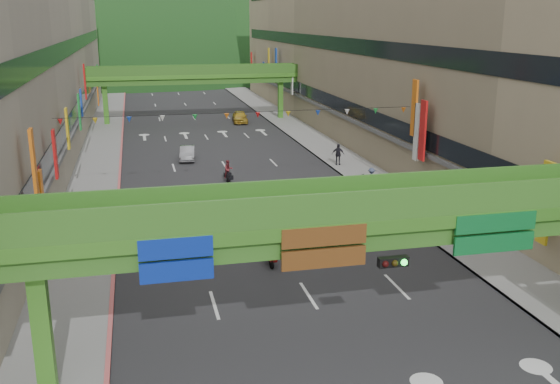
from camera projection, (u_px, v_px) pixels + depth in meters
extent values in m
cube|color=#28282B|center=(211.00, 144.00, 65.28)|extent=(18.00, 140.00, 0.02)
cube|color=gray|center=(102.00, 148.00, 62.86)|extent=(4.00, 140.00, 0.15)
cube|color=gray|center=(312.00, 139.00, 67.67)|extent=(4.00, 140.00, 0.15)
cube|color=#CC5959|center=(121.00, 147.00, 63.27)|extent=(0.20, 140.00, 0.18)
cube|color=gray|center=(295.00, 140.00, 67.25)|extent=(0.20, 140.00, 0.18)
cube|color=#9E937F|center=(6.00, 54.00, 58.58)|extent=(12.00, 95.00, 19.00)
cube|color=black|center=(78.00, 108.00, 61.32)|extent=(0.08, 90.25, 1.40)
cube|color=black|center=(73.00, 46.00, 59.71)|extent=(0.08, 90.25, 1.40)
cube|color=gray|center=(385.00, 49.00, 66.87)|extent=(12.00, 95.00, 19.00)
cube|color=black|center=(330.00, 100.00, 66.98)|extent=(0.08, 90.25, 1.40)
cube|color=black|center=(331.00, 43.00, 65.36)|extent=(0.08, 90.25, 1.40)
cube|color=#4C9E2D|center=(355.00, 219.00, 22.46)|extent=(28.00, 2.20, 0.50)
cube|color=#387223|center=(355.00, 235.00, 22.63)|extent=(28.00, 1.76, 0.70)
cube|color=#4C9E2D|center=(43.00, 337.00, 20.96)|extent=(0.60, 0.60, 4.80)
cube|color=#387223|center=(366.00, 206.00, 21.27)|extent=(28.00, 0.12, 1.10)
cube|color=#387223|center=(347.00, 190.00, 23.22)|extent=(28.00, 0.12, 1.10)
cube|color=navy|center=(176.00, 261.00, 20.19)|extent=(2.40, 0.12, 1.50)
cube|color=#593314|center=(324.00, 249.00, 21.29)|extent=(3.00, 0.12, 1.50)
cube|color=#0C5926|center=(495.00, 234.00, 22.71)|extent=(3.20, 0.12, 1.50)
cube|color=black|center=(393.00, 262.00, 21.87)|extent=(1.10, 0.28, 0.35)
cube|color=#4C9E2D|center=(195.00, 76.00, 77.80)|extent=(28.00, 2.20, 0.50)
cube|color=#387223|center=(195.00, 81.00, 77.97)|extent=(28.00, 1.76, 0.70)
cube|color=#4C9E2D|center=(106.00, 106.00, 76.30)|extent=(0.60, 0.60, 4.80)
cube|color=#4C9E2D|center=(280.00, 100.00, 81.11)|extent=(0.60, 0.60, 4.80)
cube|color=#387223|center=(195.00, 70.00, 76.61)|extent=(28.00, 0.12, 1.10)
cube|color=#387223|center=(194.00, 69.00, 78.56)|extent=(28.00, 0.12, 1.10)
ellipsoid|color=#1C4419|center=(104.00, 68.00, 165.18)|extent=(168.00, 140.00, 112.00)
ellipsoid|color=#1C4419|center=(240.00, 61.00, 192.68)|extent=(208.00, 176.00, 128.00)
cylinder|color=black|center=(242.00, 112.00, 44.85)|extent=(26.00, 0.03, 0.03)
cone|color=red|center=(60.00, 122.00, 42.19)|extent=(0.36, 0.36, 0.40)
cone|color=gold|center=(95.00, 121.00, 42.69)|extent=(0.36, 0.36, 0.40)
cone|color=#193FB2|center=(129.00, 120.00, 43.18)|extent=(0.36, 0.36, 0.40)
cone|color=silver|center=(162.00, 118.00, 43.68)|extent=(0.36, 0.36, 0.40)
cone|color=#198C33|center=(195.00, 117.00, 44.18)|extent=(0.36, 0.36, 0.40)
cone|color=orange|center=(227.00, 116.00, 44.67)|extent=(0.36, 0.36, 0.40)
cone|color=red|center=(258.00, 115.00, 45.17)|extent=(0.36, 0.36, 0.40)
cone|color=gold|center=(288.00, 114.00, 45.67)|extent=(0.36, 0.36, 0.40)
cone|color=#193FB2|center=(318.00, 113.00, 46.16)|extent=(0.36, 0.36, 0.40)
cone|color=silver|center=(347.00, 112.00, 46.66)|extent=(0.36, 0.36, 0.40)
cone|color=#198C33|center=(376.00, 111.00, 47.16)|extent=(0.36, 0.36, 0.40)
cone|color=orange|center=(403.00, 110.00, 47.65)|extent=(0.36, 0.36, 0.40)
cube|color=black|center=(189.00, 246.00, 34.62)|extent=(0.47, 1.33, 0.35)
cube|color=black|center=(188.00, 241.00, 34.55)|extent=(0.35, 0.58, 0.18)
cube|color=black|center=(188.00, 234.00, 35.01)|extent=(0.55, 0.11, 0.06)
cylinder|color=black|center=(189.00, 247.00, 35.22)|extent=(0.15, 0.51, 0.50)
cylinder|color=black|center=(189.00, 254.00, 34.17)|extent=(0.15, 0.51, 0.50)
imported|color=#40535A|center=(188.00, 236.00, 34.47)|extent=(0.58, 0.41, 1.50)
cube|color=black|center=(228.00, 176.00, 49.86)|extent=(0.62, 1.34, 0.35)
cube|color=black|center=(228.00, 173.00, 49.79)|extent=(0.41, 0.60, 0.18)
cube|color=black|center=(229.00, 168.00, 50.25)|extent=(0.55, 0.18, 0.06)
cylinder|color=black|center=(229.00, 178.00, 50.47)|extent=(0.20, 0.51, 0.50)
cylinder|color=black|center=(228.00, 181.00, 49.41)|extent=(0.20, 0.51, 0.50)
imported|color=maroon|center=(228.00, 169.00, 49.71)|extent=(0.83, 0.71, 1.50)
cube|color=#9A98A1|center=(143.00, 235.00, 36.38)|extent=(0.49, 1.33, 0.35)
cube|color=#9A98A1|center=(143.00, 231.00, 36.31)|extent=(0.36, 0.58, 0.18)
cube|color=#9A98A1|center=(143.00, 223.00, 36.77)|extent=(0.55, 0.12, 0.06)
cylinder|color=black|center=(144.00, 236.00, 36.98)|extent=(0.15, 0.51, 0.50)
cylinder|color=black|center=(143.00, 243.00, 35.93)|extent=(0.15, 0.51, 0.50)
imported|color=#2A323E|center=(142.00, 224.00, 36.20)|extent=(1.05, 0.53, 1.73)
cube|color=maroon|center=(270.00, 255.00, 33.21)|extent=(0.49, 1.33, 0.35)
cube|color=maroon|center=(270.00, 251.00, 33.15)|extent=(0.36, 0.58, 0.18)
cube|color=maroon|center=(269.00, 243.00, 33.61)|extent=(0.55, 0.12, 0.06)
cylinder|color=black|center=(269.00, 257.00, 33.82)|extent=(0.15, 0.51, 0.50)
cylinder|color=black|center=(272.00, 264.00, 32.77)|extent=(0.15, 0.51, 0.50)
imported|color=#3B3A41|center=(270.00, 244.00, 33.05)|extent=(0.85, 0.60, 1.63)
cube|color=black|center=(403.00, 216.00, 39.81)|extent=(1.32, 0.44, 0.35)
cube|color=black|center=(404.00, 212.00, 39.75)|extent=(0.57, 0.34, 0.18)
cube|color=black|center=(412.00, 208.00, 39.76)|extent=(0.10, 0.55, 0.06)
cylinder|color=black|center=(411.00, 220.00, 39.98)|extent=(0.51, 0.13, 0.50)
cylinder|color=black|center=(395.00, 221.00, 39.81)|extent=(0.51, 0.13, 0.50)
cube|color=black|center=(390.00, 206.00, 41.88)|extent=(1.32, 0.44, 0.35)
cube|color=black|center=(390.00, 203.00, 41.81)|extent=(0.57, 0.34, 0.18)
cube|color=black|center=(398.00, 199.00, 41.83)|extent=(0.10, 0.55, 0.06)
cylinder|color=black|center=(398.00, 210.00, 42.04)|extent=(0.51, 0.13, 0.50)
cylinder|color=black|center=(382.00, 211.00, 41.87)|extent=(0.51, 0.13, 0.50)
cube|color=black|center=(378.00, 197.00, 43.94)|extent=(1.32, 0.44, 0.35)
cube|color=black|center=(378.00, 194.00, 43.87)|extent=(0.57, 0.34, 0.18)
cube|color=black|center=(386.00, 190.00, 43.89)|extent=(0.10, 0.55, 0.06)
cylinder|color=black|center=(385.00, 201.00, 44.11)|extent=(0.51, 0.13, 0.50)
cylinder|color=black|center=(370.00, 202.00, 43.94)|extent=(0.51, 0.13, 0.50)
cube|color=black|center=(367.00, 189.00, 46.00)|extent=(1.32, 0.44, 0.35)
cube|color=black|center=(367.00, 186.00, 45.94)|extent=(0.57, 0.34, 0.18)
cube|color=black|center=(374.00, 182.00, 45.96)|extent=(0.10, 0.55, 0.06)
cylinder|color=black|center=(374.00, 193.00, 46.17)|extent=(0.51, 0.13, 0.50)
cylinder|color=black|center=(359.00, 193.00, 46.00)|extent=(0.51, 0.13, 0.50)
cube|color=black|center=(356.00, 182.00, 48.07)|extent=(1.32, 0.44, 0.35)
cube|color=black|center=(357.00, 179.00, 48.00)|extent=(0.57, 0.34, 0.18)
cube|color=black|center=(364.00, 175.00, 48.02)|extent=(0.10, 0.55, 0.06)
cylinder|color=black|center=(363.00, 185.00, 48.23)|extent=(0.51, 0.13, 0.50)
cylinder|color=black|center=(349.00, 186.00, 48.06)|extent=(0.51, 0.13, 0.50)
imported|color=#96979C|center=(187.00, 153.00, 57.82)|extent=(1.78, 4.00, 1.27)
imported|color=gold|center=(240.00, 117.00, 78.36)|extent=(2.17, 4.54, 1.50)
imported|color=#B52335|center=(431.00, 209.00, 40.51)|extent=(0.84, 0.69, 1.59)
imported|color=black|center=(338.00, 156.00, 55.34)|extent=(1.18, 0.72, 1.87)
imported|color=#3D4661|center=(371.00, 180.00, 47.71)|extent=(0.88, 0.78, 1.59)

